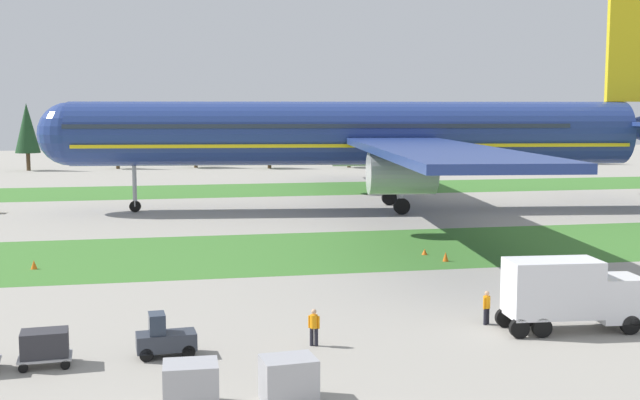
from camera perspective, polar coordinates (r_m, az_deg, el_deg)
grass_strip_near at (r=61.48m, az=-5.32°, el=-3.77°), size 320.00×17.99×0.01m
grass_strip_far at (r=108.88m, az=-7.99°, el=0.66°), size 320.00×17.99×0.01m
airliner at (r=86.99m, az=3.97°, el=4.77°), size 71.15×87.66×23.28m
baggage_tug at (r=36.64m, az=-11.00°, el=-9.64°), size 2.69×1.49×1.97m
cargo_dolly_lead at (r=36.58m, az=-18.98°, el=-9.73°), size 2.31×1.66×1.55m
catering_truck at (r=41.62m, az=17.36°, el=-6.25°), size 7.11×2.84×3.58m
ground_crew_marshaller at (r=41.94m, az=11.76°, el=-7.40°), size 0.48×0.36×1.74m
ground_crew_loader at (r=37.48m, az=-0.43°, el=-8.94°), size 0.50×0.36×1.74m
uld_container_0 at (r=30.50m, az=-9.17°, el=-12.87°), size 2.04×1.65×1.69m
uld_container_1 at (r=30.79m, az=-2.24°, el=-12.61°), size 2.14×1.78×1.68m
taxiway_marker_0 at (r=60.98m, az=7.45°, el=-3.67°), size 0.44×0.44×0.46m
taxiway_marker_1 at (r=58.50m, az=-19.67°, el=-4.34°), size 0.44×0.44×0.63m
taxiway_marker_3 at (r=58.57m, az=8.92°, el=-3.99°), size 0.44×0.44×0.69m
distant_tree_line at (r=149.64m, az=-8.40°, el=4.77°), size 159.15×11.39×12.02m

